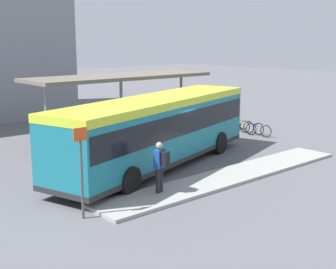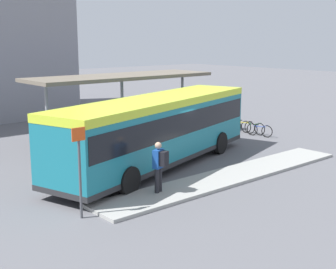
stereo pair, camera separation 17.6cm
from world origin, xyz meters
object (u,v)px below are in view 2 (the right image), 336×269
Objects in this scene: city_bus at (158,127)px; platform_sign at (80,169)px; pedestrian_waiting at (159,164)px; bicycle_green at (253,128)px; bicycle_yellow at (243,126)px; bicycle_blue at (259,130)px.

city_bus reaches higher than platform_sign.
pedestrian_waiting is at bearing -145.43° from city_bus.
bicycle_green is 0.59× the size of platform_sign.
bicycle_yellow reaches higher than bicycle_green.
bicycle_yellow is at bearing 162.99° from bicycle_blue.
pedestrian_waiting is at bearing 0.96° from platform_sign.
platform_sign is at bearing -73.63° from bicycle_green.
city_bus reaches higher than bicycle_blue.
city_bus is at bearing -91.48° from bicycle_blue.
bicycle_blue is 0.96× the size of bicycle_green.
bicycle_yellow is 0.60× the size of platform_sign.
bicycle_blue is 0.95× the size of bicycle_yellow.
bicycle_green is at bearing 150.34° from bicycle_blue.
city_bus is at bearing -77.04° from bicycle_yellow.
bicycle_blue is 14.46m from platform_sign.
bicycle_blue is 1.36m from bicycle_yellow.
pedestrian_waiting reaches higher than bicycle_yellow.
platform_sign is at bearing -72.21° from bicycle_yellow.
city_bus is 3.75m from pedestrian_waiting.
bicycle_blue is 0.72m from bicycle_green.
pedestrian_waiting is (-2.32, -2.88, -0.60)m from city_bus.
platform_sign reaches higher than pedestrian_waiting.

